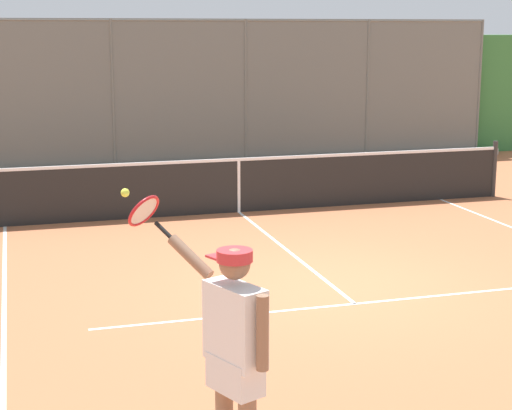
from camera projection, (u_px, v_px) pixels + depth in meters
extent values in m
plane|color=#A8603D|center=(332.00, 286.00, 10.49)|extent=(60.00, 60.00, 0.00)
cube|color=white|center=(355.00, 304.00, 9.79)|extent=(6.16, 0.05, 0.01)
cube|color=white|center=(4.00, 323.00, 9.15)|extent=(0.05, 9.50, 0.01)
cube|color=white|center=(285.00, 249.00, 12.24)|extent=(0.05, 5.22, 0.01)
cylinder|color=slate|center=(479.00, 88.00, 21.21)|extent=(0.07, 0.07, 3.38)
cylinder|color=slate|center=(367.00, 90.00, 20.37)|extent=(0.07, 0.07, 3.38)
cylinder|color=slate|center=(246.00, 93.00, 19.52)|extent=(0.07, 0.07, 3.38)
cylinder|color=slate|center=(113.00, 96.00, 18.68)|extent=(0.07, 0.07, 3.38)
cylinder|color=slate|center=(179.00, 20.00, 18.76)|extent=(15.40, 0.05, 0.05)
cube|color=slate|center=(181.00, 94.00, 19.10)|extent=(15.40, 0.02, 3.38)
cube|color=#387A3D|center=(175.00, 100.00, 19.75)|extent=(18.40, 0.90, 3.00)
cube|color=#ADADA8|center=(184.00, 165.00, 19.27)|extent=(16.40, 0.18, 0.15)
cylinder|color=#2D2D2D|center=(494.00, 169.00, 15.97)|extent=(0.09, 0.09, 1.07)
cube|color=black|center=(239.00, 187.00, 14.60)|extent=(10.04, 0.02, 0.91)
cube|color=white|center=(239.00, 159.00, 14.50)|extent=(10.04, 0.04, 0.05)
cube|color=white|center=(239.00, 187.00, 14.60)|extent=(0.05, 0.04, 0.91)
cylinder|color=#8C664C|center=(224.00, 408.00, 6.01)|extent=(0.13, 0.13, 0.78)
cube|color=white|center=(235.00, 374.00, 5.85)|extent=(0.36, 0.46, 0.26)
cube|color=white|center=(235.00, 324.00, 5.77)|extent=(0.38, 0.53, 0.57)
cylinder|color=#8C664C|center=(262.00, 333.00, 5.54)|extent=(0.08, 0.08, 0.52)
cylinder|color=#8C664C|center=(191.00, 257.00, 6.00)|extent=(0.31, 0.35, 0.29)
sphere|color=#8C664C|center=(235.00, 264.00, 5.68)|extent=(0.22, 0.22, 0.22)
cylinder|color=red|center=(235.00, 256.00, 5.67)|extent=(0.33, 0.33, 0.08)
cube|color=red|center=(224.00, 257.00, 5.77)|extent=(0.25, 0.25, 0.02)
cylinder|color=black|center=(164.00, 231.00, 6.10)|extent=(0.13, 0.15, 0.13)
torus|color=red|center=(144.00, 211.00, 6.18)|extent=(0.34, 0.33, 0.26)
cylinder|color=silver|center=(144.00, 211.00, 6.18)|extent=(0.28, 0.27, 0.21)
sphere|color=#D6E042|center=(125.00, 193.00, 6.25)|extent=(0.07, 0.07, 0.07)
sphere|color=#C1D138|center=(254.00, 373.00, 7.74)|extent=(0.07, 0.07, 0.07)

